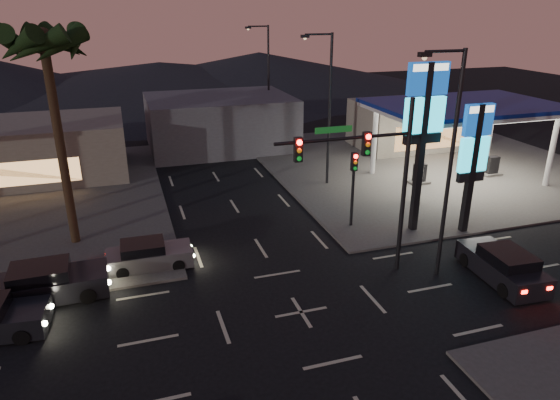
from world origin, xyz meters
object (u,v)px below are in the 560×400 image
object	(u,v)px
pylon_sign_short	(474,150)
car_lane_b_mid	(48,283)
gas_station	(465,109)
suv_station	(503,266)
pylon_sign_tall	(424,115)
car_lane_b_front	(148,255)
traffic_signal_mast	(371,166)

from	to	relation	value
pylon_sign_short	car_lane_b_mid	world-z (taller)	pylon_sign_short
gas_station	suv_station	xyz separation A→B (m)	(-6.52, -12.30, -4.39)
pylon_sign_tall	car_lane_b_front	size ratio (longest dim) A/B	2.21
traffic_signal_mast	car_lane_b_front	distance (m)	11.05
car_lane_b_front	car_lane_b_mid	world-z (taller)	car_lane_b_mid
gas_station	car_lane_b_front	world-z (taller)	gas_station
car_lane_b_mid	suv_station	size ratio (longest dim) A/B	1.05
traffic_signal_mast	suv_station	size ratio (longest dim) A/B	1.75
car_lane_b_front	suv_station	xyz separation A→B (m)	(15.04, -6.01, 0.08)
gas_station	pylon_sign_tall	size ratio (longest dim) A/B	1.36
pylon_sign_tall	traffic_signal_mast	bearing A→B (deg)	-143.48
pylon_sign_short	car_lane_b_mid	distance (m)	21.09
gas_station	suv_station	size ratio (longest dim) A/B	2.67
car_lane_b_front	car_lane_b_mid	size ratio (longest dim) A/B	0.85
car_lane_b_mid	car_lane_b_front	bearing A→B (deg)	19.72
pylon_sign_short	pylon_sign_tall	bearing A→B (deg)	158.20
gas_station	car_lane_b_mid	world-z (taller)	gas_station
pylon_sign_short	suv_station	world-z (taller)	pylon_sign_short
gas_station	pylon_sign_short	world-z (taller)	pylon_sign_short
pylon_sign_short	car_lane_b_front	bearing A→B (deg)	175.81
gas_station	pylon_sign_short	xyz separation A→B (m)	(-5.00, -7.50, -0.42)
traffic_signal_mast	car_lane_b_mid	world-z (taller)	traffic_signal_mast
gas_station	pylon_sign_short	bearing A→B (deg)	-123.69
pylon_sign_short	suv_station	distance (m)	6.41
pylon_sign_short	traffic_signal_mast	xyz separation A→B (m)	(-7.24, -2.51, 0.57)
pylon_sign_tall	pylon_sign_short	distance (m)	3.20
suv_station	pylon_sign_short	bearing A→B (deg)	72.45
suv_station	gas_station	bearing A→B (deg)	62.07
pylon_sign_tall	traffic_signal_mast	xyz separation A→B (m)	(-4.74, -3.51, -1.17)
pylon_sign_tall	traffic_signal_mast	world-z (taller)	pylon_sign_tall
gas_station	car_lane_b_mid	size ratio (longest dim) A/B	2.54
traffic_signal_mast	car_lane_b_front	world-z (taller)	traffic_signal_mast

